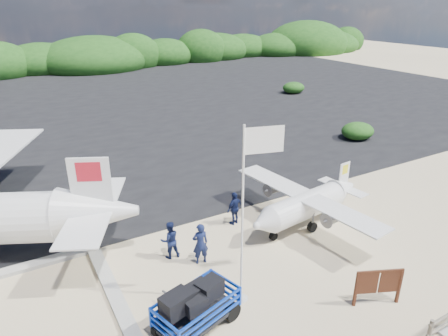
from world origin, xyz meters
The scene contains 10 objects.
ground centered at (0.00, 0.00, 0.00)m, with size 160.00×160.00×0.00m, color beige.
asphalt_apron centered at (0.00, 30.00, 0.00)m, with size 90.00×50.00×0.04m, color #B2B2B2, non-canonical shape.
vegetation_band centered at (0.00, 55.00, 0.00)m, with size 124.00×8.00×4.40m, color #B2B2B2, non-canonical shape.
baggage_cart centered at (-2.60, -0.95, 0.00)m, with size 2.83×1.62×1.41m, color #0D3BC4, non-canonical shape.
flagpole centered at (-0.71, -0.49, 0.00)m, with size 1.25×0.52×6.25m, color white, non-canonical shape.
signboard centered at (3.12, -2.98, 0.00)m, with size 1.71×0.16×1.41m, color #4D2616, non-canonical shape.
crew_a centered at (-0.99, 2.04, 0.87)m, with size 0.63×0.42×1.74m, color #111A41.
crew_b centered at (-1.88, 2.98, 0.79)m, with size 0.77×0.60×1.58m, color #111A41.
crew_c centered at (1.70, 3.93, 0.80)m, with size 0.94×0.39×1.60m, color #111A41.
aircraft_large centered at (11.17, 25.48, 0.00)m, with size 17.72×17.72×5.32m, color #B2B2B2, non-canonical shape.
Camera 1 is at (-6.64, -9.77, 9.51)m, focal length 32.00 mm.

